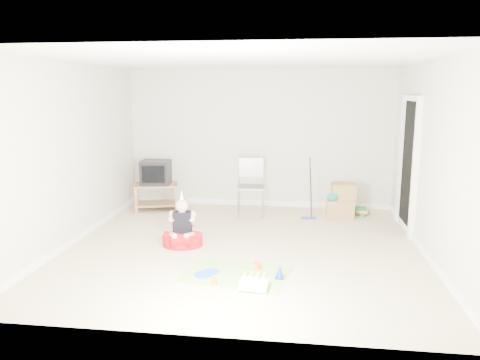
# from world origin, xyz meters

# --- Properties ---
(ground) EXTENTS (5.00, 5.00, 0.00)m
(ground) POSITION_xyz_m (0.00, 0.00, 0.00)
(ground) COLOR beige
(ground) RESTS_ON ground
(doorway_recess) EXTENTS (0.02, 0.90, 2.05)m
(doorway_recess) POSITION_xyz_m (2.48, 1.20, 1.02)
(doorway_recess) COLOR black
(doorway_recess) RESTS_ON ground
(tv_stand) EXTENTS (0.89, 0.68, 0.49)m
(tv_stand) POSITION_xyz_m (-1.87, 1.91, 0.29)
(tv_stand) COLOR olive
(tv_stand) RESTS_ON ground
(crt_tv) EXTENTS (0.54, 0.46, 0.45)m
(crt_tv) POSITION_xyz_m (-1.87, 1.91, 0.71)
(crt_tv) COLOR black
(crt_tv) RESTS_ON tv_stand
(folding_chair) EXTENTS (0.52, 0.50, 1.05)m
(folding_chair) POSITION_xyz_m (-0.08, 1.75, 0.51)
(folding_chair) COLOR gray
(folding_chair) RESTS_ON ground
(cardboard_boxes) EXTENTS (0.50, 0.38, 0.60)m
(cardboard_boxes) POSITION_xyz_m (1.51, 1.84, 0.29)
(cardboard_boxes) COLOR #A67E50
(cardboard_boxes) RESTS_ON ground
(floor_mop) EXTENTS (0.27, 0.35, 1.05)m
(floor_mop) POSITION_xyz_m (0.95, 1.62, 0.26)
(floor_mop) COLOR #233FB0
(floor_mop) RESTS_ON ground
(book_pile) EXTENTS (0.32, 0.36, 0.13)m
(book_pile) POSITION_xyz_m (1.91, 2.05, 0.06)
(book_pile) COLOR #26722D
(book_pile) RESTS_ON ground
(seated_woman) EXTENTS (0.65, 0.65, 0.83)m
(seated_woman) POSITION_xyz_m (-0.88, -0.04, 0.18)
(seated_woman) COLOR #B51015
(seated_woman) RESTS_ON ground
(party_mat) EXTENTS (1.39, 1.12, 0.01)m
(party_mat) POSITION_xyz_m (0.04, -1.01, 0.00)
(party_mat) COLOR #FF357F
(party_mat) RESTS_ON ground
(birthday_cake) EXTENTS (0.33, 0.27, 0.15)m
(birthday_cake) POSITION_xyz_m (0.29, -1.40, 0.04)
(birthday_cake) COLOR white
(birthday_cake) RESTS_ON party_mat
(blue_plate_near) EXTENTS (0.24, 0.24, 0.01)m
(blue_plate_near) POSITION_xyz_m (-0.28, -1.00, 0.01)
(blue_plate_near) COLOR blue
(blue_plate_near) RESTS_ON party_mat
(blue_plate_far) EXTENTS (0.25, 0.25, 0.01)m
(blue_plate_far) POSITION_xyz_m (-0.35, -1.10, 0.01)
(blue_plate_far) COLOR blue
(blue_plate_far) RESTS_ON party_mat
(orange_cup_near) EXTENTS (0.09, 0.09, 0.09)m
(orange_cup_near) POSITION_xyz_m (0.28, -0.84, 0.05)
(orange_cup_near) COLOR #CA6316
(orange_cup_near) RESTS_ON party_mat
(orange_cup_far) EXTENTS (0.07, 0.07, 0.08)m
(orange_cup_far) POSITION_xyz_m (-0.17, -1.36, 0.04)
(orange_cup_far) COLOR #CA6316
(orange_cup_far) RESTS_ON party_mat
(blue_party_hat) EXTENTS (0.14, 0.14, 0.17)m
(blue_party_hat) POSITION_xyz_m (0.57, -1.09, 0.09)
(blue_party_hat) COLOR blue
(blue_party_hat) RESTS_ON party_mat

